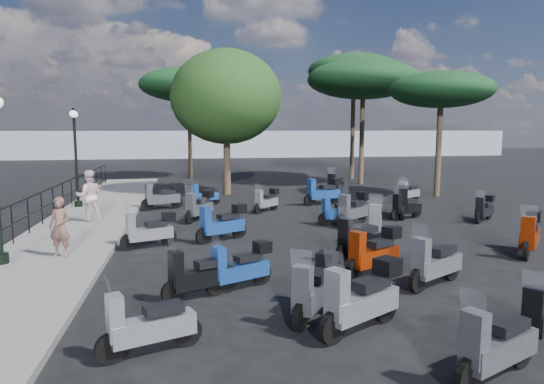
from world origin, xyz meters
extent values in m
plane|color=black|center=(0.00, 0.00, 0.00)|extent=(120.00, 120.00, 0.00)
cube|color=slate|center=(-6.50, 3.00, 0.07)|extent=(3.00, 30.00, 0.15)
cylinder|color=black|center=(-7.80, 0.75, 0.70)|extent=(0.04, 0.04, 1.10)
cylinder|color=black|center=(-7.80, 2.12, 0.70)|extent=(0.04, 0.04, 1.10)
cylinder|color=black|center=(-7.80, 3.48, 0.70)|extent=(0.04, 0.04, 1.10)
cylinder|color=black|center=(-7.80, 4.85, 0.70)|extent=(0.04, 0.04, 1.10)
cylinder|color=black|center=(-7.80, 6.22, 0.70)|extent=(0.04, 0.04, 1.10)
cylinder|color=black|center=(-7.80, 7.59, 0.70)|extent=(0.04, 0.04, 1.10)
cylinder|color=black|center=(-7.80, 8.96, 0.70)|extent=(0.04, 0.04, 1.10)
cylinder|color=black|center=(-7.80, 10.33, 0.70)|extent=(0.04, 0.04, 1.10)
cylinder|color=black|center=(-7.80, 11.69, 0.70)|extent=(0.04, 0.04, 1.10)
cylinder|color=black|center=(-7.80, 13.06, 0.70)|extent=(0.04, 0.04, 1.10)
cylinder|color=black|center=(-7.80, 14.43, 0.70)|extent=(0.04, 0.04, 1.10)
cylinder|color=black|center=(-7.80, 15.80, 0.70)|extent=(0.04, 0.04, 1.10)
cube|color=black|center=(-7.80, 2.80, 1.23)|extent=(0.04, 26.00, 0.04)
cube|color=black|center=(-7.80, 2.80, 0.70)|extent=(0.04, 26.00, 0.04)
cylinder|color=black|center=(-7.36, -1.33, 0.27)|extent=(0.32, 0.32, 0.24)
cylinder|color=black|center=(-7.46, 7.18, 0.27)|extent=(0.32, 0.32, 0.24)
cylinder|color=black|center=(-7.46, 7.18, 2.14)|extent=(0.11, 0.11, 3.98)
cylinder|color=black|center=(-7.46, 7.18, 3.98)|extent=(0.19, 0.89, 0.04)
sphere|color=white|center=(-7.53, 7.62, 3.88)|extent=(0.28, 0.28, 0.28)
sphere|color=white|center=(-7.39, 6.74, 3.88)|extent=(0.28, 0.28, 0.28)
imported|color=brown|center=(-6.12, -0.90, 0.90)|extent=(0.62, 0.48, 1.50)
imported|color=beige|center=(-6.37, 3.87, 1.03)|extent=(0.99, 0.85, 1.76)
cylinder|color=black|center=(-4.07, -6.59, 0.23)|extent=(0.46, 0.25, 0.46)
cylinder|color=black|center=(-3.01, -6.17, 0.23)|extent=(0.46, 0.25, 0.46)
cube|color=#A1A3A9|center=(-3.50, -6.36, 0.40)|extent=(1.27, 0.75, 0.32)
cube|color=black|center=(-3.34, -6.30, 0.67)|extent=(0.64, 0.47, 0.13)
cube|color=#A1A3A9|center=(-4.00, -6.56, 0.67)|extent=(0.30, 0.34, 0.67)
plane|color=white|center=(-4.06, -6.58, 1.10)|extent=(0.20, 0.37, 0.35)
cylinder|color=black|center=(-3.29, -4.32, 0.23)|extent=(0.46, 0.28, 0.46)
cylinder|color=black|center=(-2.23, -3.83, 0.23)|extent=(0.46, 0.28, 0.46)
cube|color=black|center=(-2.72, -4.05, 0.41)|extent=(1.28, 0.83, 0.33)
cube|color=black|center=(-2.57, -3.98, 0.68)|extent=(0.65, 0.51, 0.14)
cube|color=black|center=(-3.22, -4.29, 0.68)|extent=(0.32, 0.35, 0.68)
plane|color=white|center=(-3.27, -4.31, 1.11)|extent=(0.22, 0.37, 0.36)
cylinder|color=black|center=(-2.45, -3.96, 0.22)|extent=(0.44, 0.29, 0.45)
cylinder|color=black|center=(-1.45, -3.45, 0.22)|extent=(0.44, 0.29, 0.45)
cube|color=navy|center=(-1.91, -3.69, 0.39)|extent=(1.23, 0.84, 0.32)
cube|color=black|center=(-1.77, -3.61, 0.66)|extent=(0.63, 0.51, 0.13)
cube|color=navy|center=(-2.39, -3.93, 0.66)|extent=(0.31, 0.34, 0.66)
plane|color=white|center=(-2.44, -3.96, 1.08)|extent=(0.23, 0.35, 0.35)
cube|color=black|center=(-1.44, -3.44, 0.82)|extent=(0.42, 0.41, 0.24)
cylinder|color=black|center=(-4.63, 0.04, 0.23)|extent=(0.46, 0.26, 0.46)
cylinder|color=black|center=(-3.57, 0.48, 0.23)|extent=(0.46, 0.26, 0.46)
cube|color=#A1A3A9|center=(-4.06, 0.28, 0.40)|extent=(1.27, 0.77, 0.32)
cube|color=black|center=(-3.91, 0.34, 0.67)|extent=(0.64, 0.48, 0.13)
cube|color=#A1A3A9|center=(-4.56, 0.07, 0.67)|extent=(0.30, 0.34, 0.67)
plane|color=white|center=(-4.61, 0.05, 1.10)|extent=(0.21, 0.36, 0.35)
cube|color=black|center=(-3.55, 0.49, 0.84)|extent=(0.42, 0.41, 0.25)
cylinder|color=black|center=(-2.98, 3.53, 0.25)|extent=(0.35, 0.47, 0.49)
cylinder|color=black|center=(-2.31, 4.56, 0.25)|extent=(0.35, 0.47, 0.49)
cube|color=#4A4B52|center=(-2.61, 4.09, 0.43)|extent=(1.02, 1.30, 0.35)
cube|color=black|center=(-2.52, 4.23, 0.72)|extent=(0.59, 0.68, 0.14)
cube|color=#4A4B52|center=(-2.93, 3.60, 0.72)|extent=(0.38, 0.36, 0.72)
plane|color=white|center=(-2.97, 3.55, 1.18)|extent=(0.37, 0.28, 0.38)
cube|color=black|center=(-2.29, 4.58, 0.90)|extent=(0.46, 0.47, 0.27)
cylinder|color=black|center=(-4.68, 6.55, 0.25)|extent=(0.51, 0.29, 0.50)
cylinder|color=black|center=(-3.52, 7.02, 0.25)|extent=(0.51, 0.29, 0.50)
cube|color=#4A4B52|center=(-4.05, 6.81, 0.44)|extent=(1.40, 0.85, 0.36)
cube|color=black|center=(-3.89, 6.87, 0.73)|extent=(0.70, 0.53, 0.15)
cube|color=#4A4B52|center=(-4.61, 6.58, 0.73)|extent=(0.33, 0.38, 0.73)
plane|color=white|center=(-4.66, 6.56, 1.21)|extent=(0.23, 0.40, 0.39)
cube|color=black|center=(-3.50, 7.03, 0.92)|extent=(0.46, 0.45, 0.27)
cylinder|color=black|center=(0.48, -8.15, 0.24)|extent=(0.49, 0.30, 0.49)
cylinder|color=black|center=(1.59, -7.64, 0.24)|extent=(0.49, 0.30, 0.49)
cube|color=#4A4B52|center=(1.08, -7.88, 0.43)|extent=(1.35, 0.87, 0.35)
cube|color=black|center=(1.24, -7.80, 0.71)|extent=(0.68, 0.53, 0.14)
cube|color=#4A4B52|center=(0.55, -8.12, 0.71)|extent=(0.33, 0.37, 0.71)
plane|color=white|center=(0.50, -8.15, 1.17)|extent=(0.24, 0.39, 0.38)
cylinder|color=black|center=(-1.18, -5.96, 0.25)|extent=(0.37, 0.46, 0.50)
cylinder|color=black|center=(-0.46, -4.95, 0.25)|extent=(0.37, 0.46, 0.50)
cube|color=#4A4B52|center=(-0.79, -5.41, 0.43)|extent=(1.07, 1.30, 0.35)
cube|color=black|center=(-0.69, -5.27, 0.72)|extent=(0.61, 0.69, 0.14)
cube|color=#4A4B52|center=(-1.13, -5.89, 0.72)|extent=(0.39, 0.37, 0.72)
plane|color=white|center=(-1.17, -5.94, 1.19)|extent=(0.37, 0.30, 0.38)
cube|color=black|center=(-0.45, -4.93, 0.91)|extent=(0.47, 0.48, 0.27)
cylinder|color=black|center=(0.75, -2.21, 0.26)|extent=(0.49, 0.36, 0.51)
cylinder|color=black|center=(1.85, -1.54, 0.26)|extent=(0.49, 0.36, 0.51)
cube|color=black|center=(1.35, -1.85, 0.45)|extent=(1.37, 1.04, 0.36)
cube|color=black|center=(1.50, -1.75, 0.75)|extent=(0.71, 0.61, 0.15)
cube|color=black|center=(0.83, -2.16, 0.75)|extent=(0.37, 0.40, 0.75)
plane|color=white|center=(0.77, -2.20, 1.23)|extent=(0.28, 0.39, 0.40)
cylinder|color=black|center=(-2.58, 0.46, 0.25)|extent=(0.48, 0.33, 0.49)
cylinder|color=black|center=(-1.49, 1.05, 0.25)|extent=(0.48, 0.33, 0.49)
cube|color=navy|center=(-1.99, 0.78, 0.43)|extent=(1.34, 0.95, 0.35)
cube|color=black|center=(-1.84, 0.86, 0.72)|extent=(0.69, 0.57, 0.14)
cube|color=navy|center=(-2.51, 0.50, 0.72)|extent=(0.35, 0.38, 0.72)
plane|color=white|center=(-2.56, 0.47, 1.19)|extent=(0.26, 0.38, 0.38)
cube|color=black|center=(-1.48, 1.06, 0.91)|extent=(0.47, 0.46, 0.27)
cylinder|color=black|center=(-0.34, 5.12, 0.21)|extent=(0.37, 0.36, 0.43)
cylinder|color=black|center=(0.42, 5.86, 0.21)|extent=(0.37, 0.36, 0.43)
cube|color=#A1A3A9|center=(0.07, 5.52, 0.37)|extent=(1.04, 1.02, 0.30)
cube|color=black|center=(0.18, 5.62, 0.62)|extent=(0.57, 0.56, 0.12)
cube|color=#A1A3A9|center=(-0.29, 5.17, 0.62)|extent=(0.32, 0.33, 0.62)
plane|color=white|center=(-0.33, 5.13, 1.02)|extent=(0.28, 0.29, 0.33)
cube|color=black|center=(0.43, 5.87, 0.78)|extent=(0.41, 0.41, 0.23)
cylinder|color=black|center=(-2.81, 7.26, 0.22)|extent=(0.43, 0.29, 0.44)
cylinder|color=black|center=(-1.85, 7.79, 0.22)|extent=(0.43, 0.29, 0.44)
cube|color=navy|center=(-2.29, 7.55, 0.38)|extent=(1.19, 0.85, 0.31)
cube|color=black|center=(-2.16, 7.62, 0.64)|extent=(0.61, 0.51, 0.13)
cube|color=navy|center=(-2.75, 7.29, 0.64)|extent=(0.31, 0.34, 0.64)
plane|color=white|center=(-2.79, 7.27, 1.05)|extent=(0.23, 0.34, 0.34)
cylinder|color=black|center=(-0.80, -6.50, 0.27)|extent=(0.52, 0.37, 0.54)
cylinder|color=black|center=(0.35, -5.81, 0.27)|extent=(0.52, 0.37, 0.54)
cube|color=#A1A3A9|center=(-0.18, -6.13, 0.47)|extent=(1.44, 1.07, 0.38)
cube|color=black|center=(-0.01, -6.03, 0.78)|extent=(0.75, 0.63, 0.16)
cube|color=#A1A3A9|center=(-0.72, -6.45, 0.78)|extent=(0.38, 0.41, 0.78)
plane|color=white|center=(-0.78, -6.49, 1.28)|extent=(0.29, 0.41, 0.42)
cube|color=black|center=(0.37, -5.80, 0.98)|extent=(0.51, 0.50, 0.29)
cylinder|color=black|center=(0.58, -3.55, 0.25)|extent=(0.49, 0.33, 0.50)
cylinder|color=black|center=(1.67, -2.94, 0.25)|extent=(0.49, 0.33, 0.50)
cube|color=maroon|center=(1.17, -3.22, 0.44)|extent=(1.35, 0.97, 0.35)
cube|color=black|center=(1.32, -3.13, 0.73)|extent=(0.70, 0.58, 0.15)
cube|color=maroon|center=(0.65, -3.51, 0.73)|extent=(0.35, 0.38, 0.73)
plane|color=white|center=(0.60, -3.54, 1.20)|extent=(0.26, 0.39, 0.39)
cube|color=black|center=(1.69, -2.93, 0.91)|extent=(0.47, 0.46, 0.27)
cylinder|color=black|center=(1.60, 2.53, 0.22)|extent=(0.44, 0.17, 0.43)
cylinder|color=black|center=(2.65, 2.74, 0.22)|extent=(0.44, 0.17, 0.43)
cube|color=navy|center=(2.17, 2.64, 0.38)|extent=(1.20, 0.53, 0.31)
cube|color=black|center=(2.32, 2.67, 0.63)|extent=(0.58, 0.37, 0.13)
cube|color=navy|center=(1.67, 2.54, 0.63)|extent=(0.25, 0.30, 0.63)
plane|color=white|center=(1.61, 2.53, 1.03)|extent=(0.14, 0.35, 0.33)
cube|color=black|center=(2.67, 2.74, 0.79)|extent=(0.36, 0.34, 0.23)
cylinder|color=black|center=(2.06, 1.89, 0.26)|extent=(0.46, 0.42, 0.52)
cylinder|color=black|center=(3.05, 2.74, 0.26)|extent=(0.46, 0.42, 0.52)
cube|color=#4A4B52|center=(2.60, 2.35, 0.45)|extent=(1.31, 1.20, 0.37)
cube|color=black|center=(2.74, 2.47, 0.76)|extent=(0.70, 0.67, 0.15)
cube|color=#4A4B52|center=(2.13, 1.95, 0.76)|extent=(0.39, 0.40, 0.76)
plane|color=white|center=(2.08, 1.90, 1.25)|extent=(0.33, 0.37, 0.40)
cube|color=black|center=(3.07, 2.75, 0.95)|extent=(0.51, 0.50, 0.28)
cylinder|color=black|center=(2.12, 6.69, 0.27)|extent=(0.54, 0.27, 0.54)
cylinder|color=black|center=(3.40, 7.09, 0.27)|extent=(0.54, 0.27, 0.54)
cube|color=navy|center=(2.81, 6.91, 0.47)|extent=(1.50, 0.80, 0.38)
cube|color=black|center=(2.99, 6.97, 0.78)|extent=(0.74, 0.52, 0.16)
cube|color=navy|center=(2.21, 6.72, 0.78)|extent=(0.33, 0.39, 0.78)
plane|color=white|center=(2.14, 6.70, 1.28)|extent=(0.21, 0.43, 0.42)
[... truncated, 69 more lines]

